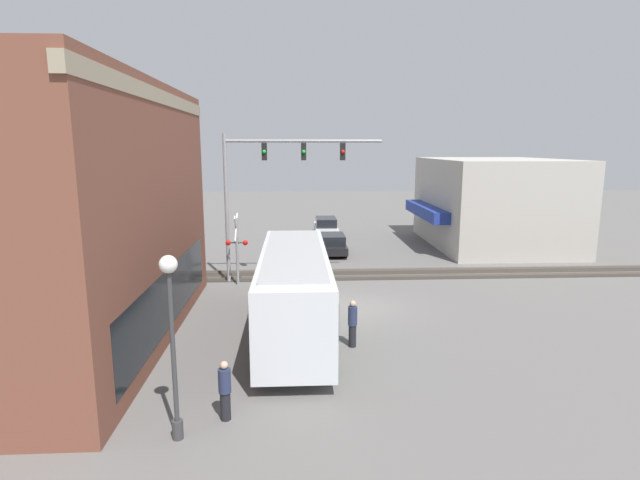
# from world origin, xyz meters

# --- Properties ---
(ground_plane) EXTENTS (120.00, 120.00, 0.00)m
(ground_plane) POSITION_xyz_m (0.00, 0.00, 0.00)
(ground_plane) COLOR #605E5B
(brick_building) EXTENTS (15.05, 10.97, 9.59)m
(brick_building) POSITION_xyz_m (-3.22, 12.95, 4.79)
(brick_building) COLOR brown
(brick_building) RESTS_ON ground
(shop_building) EXTENTS (12.05, 10.08, 6.40)m
(shop_building) POSITION_xyz_m (14.32, -11.91, 3.19)
(shop_building) COLOR #B2ADA3
(shop_building) RESTS_ON ground
(city_bus) EXTENTS (10.50, 2.59, 3.37)m
(city_bus) POSITION_xyz_m (-3.09, 2.80, 1.85)
(city_bus) COLOR silver
(city_bus) RESTS_ON ground
(traffic_signal_gantry) EXTENTS (0.42, 8.35, 7.97)m
(traffic_signal_gantry) POSITION_xyz_m (4.81, 3.96, 5.92)
(traffic_signal_gantry) COLOR gray
(traffic_signal_gantry) RESTS_ON ground
(crossing_signal) EXTENTS (1.41, 1.18, 3.81)m
(crossing_signal) POSITION_xyz_m (4.17, 5.82, 2.30)
(crossing_signal) COLOR gray
(crossing_signal) RESTS_ON ground
(streetlamp) EXTENTS (0.44, 0.44, 4.76)m
(streetlamp) POSITION_xyz_m (-10.16, 5.76, 2.85)
(streetlamp) COLOR #38383A
(streetlamp) RESTS_ON ground
(rail_track_near) EXTENTS (2.60, 60.00, 0.15)m
(rail_track_near) POSITION_xyz_m (6.00, 0.00, 0.03)
(rail_track_near) COLOR #332D28
(rail_track_near) RESTS_ON ground
(parked_car_black) EXTENTS (4.33, 1.82, 1.38)m
(parked_car_black) POSITION_xyz_m (11.77, 0.20, 0.64)
(parked_car_black) COLOR black
(parked_car_black) RESTS_ON ground
(parked_car_white) EXTENTS (4.82, 1.82, 1.53)m
(parked_car_white) POSITION_xyz_m (18.83, 0.20, 0.71)
(parked_car_white) COLOR silver
(parked_car_white) RESTS_ON ground
(pedestrian_by_lamp) EXTENTS (0.34, 0.34, 1.68)m
(pedestrian_by_lamp) POSITION_xyz_m (-9.31, 4.67, 0.85)
(pedestrian_by_lamp) COLOR black
(pedestrian_by_lamp) RESTS_ON ground
(pedestrian_near_bus) EXTENTS (0.34, 0.34, 1.77)m
(pedestrian_near_bus) POSITION_xyz_m (-4.49, 0.67, 0.91)
(pedestrian_near_bus) COLOR black
(pedestrian_near_bus) RESTS_ON ground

